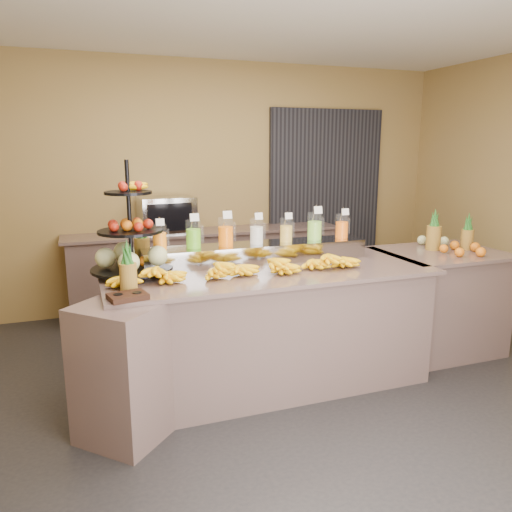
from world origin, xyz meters
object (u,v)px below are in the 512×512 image
pitcher_tray (257,253)px  banana_heap (244,266)px  condiment_caddy (128,296)px  oven_warmer (167,215)px  right_fruit_pile (455,244)px  fruit_stand (136,246)px

pitcher_tray → banana_heap: (-0.23, -0.37, -0.01)m
banana_heap → condiment_caddy: banana_heap is taller
oven_warmer → right_fruit_pile: bearing=-43.5°
right_fruit_pile → oven_warmer: bearing=139.8°
fruit_stand → banana_heap: bearing=-6.8°
condiment_caddy → oven_warmer: (0.66, 2.36, 0.18)m
pitcher_tray → fruit_stand: (-0.97, -0.09, 0.14)m
banana_heap → oven_warmer: size_ratio=3.20×
banana_heap → oven_warmer: 2.05m
banana_heap → condiment_caddy: 0.93m
pitcher_tray → condiment_caddy: 1.30m
pitcher_tray → fruit_stand: bearing=-174.8°
banana_heap → fruit_stand: 0.80m
pitcher_tray → fruit_stand: 0.98m
oven_warmer → banana_heap: bearing=-87.5°
right_fruit_pile → banana_heap: bearing=-176.2°
oven_warmer → pitcher_tray: bearing=-78.6°
fruit_stand → right_fruit_pile: 2.78m
pitcher_tray → oven_warmer: 1.73m
fruit_stand → oven_warmer: bearing=87.3°
condiment_caddy → right_fruit_pile: size_ratio=0.55×
pitcher_tray → fruit_stand: fruit_stand is taller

